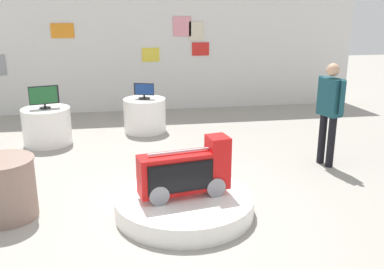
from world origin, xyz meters
TOP-DOWN VIEW (x-y plane):
  - ground_plane at (0.00, 0.00)m, footprint 30.00×30.00m
  - back_wall_display at (-0.01, 5.38)m, footprint 10.85×0.13m
  - main_display_pedestal at (0.39, -0.19)m, footprint 1.73×1.73m
  - novelty_firetruck_tv at (0.41, -0.19)m, footprint 1.16×0.51m
  - display_pedestal_left_rear at (-1.72, 2.99)m, footprint 0.88×0.88m
  - tv_on_left_rear at (-1.72, 2.99)m, footprint 0.52×0.20m
  - display_pedestal_center_rear at (0.11, 3.52)m, footprint 0.85×0.85m
  - tv_on_center_rear at (0.12, 3.51)m, footprint 0.40×0.24m
  - side_table_round at (-1.78, 0.06)m, footprint 0.77×0.77m
  - shopper_browsing_near_truck at (2.89, 1.13)m, footprint 0.31×0.54m

SIDE VIEW (x-z plane):
  - ground_plane at x=0.00m, z-range 0.00..0.00m
  - main_display_pedestal at x=0.39m, z-range 0.00..0.23m
  - display_pedestal_left_rear at x=-1.72m, z-range 0.00..0.68m
  - display_pedestal_center_rear at x=0.11m, z-range 0.00..0.68m
  - side_table_round at x=-1.78m, z-range 0.01..0.76m
  - novelty_firetruck_tv at x=0.41m, z-range 0.17..0.90m
  - tv_on_center_rear at x=0.12m, z-range 0.68..0.99m
  - tv_on_left_rear at x=-1.72m, z-range 0.69..1.11m
  - shopper_browsing_near_truck at x=2.89m, z-range 0.14..1.79m
  - back_wall_display at x=-0.01m, z-range 0.00..3.06m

